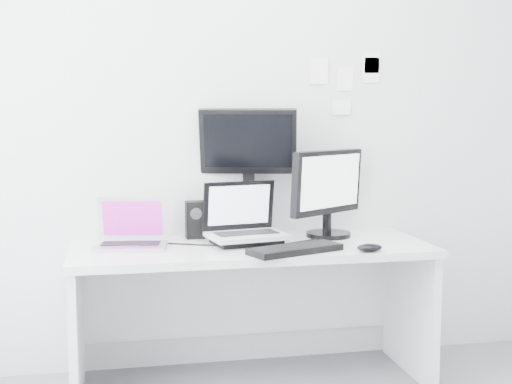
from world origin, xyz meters
TOP-DOWN VIEW (x-y plane):
  - back_wall at (0.00, 1.60)m, footprint 3.60×0.00m
  - desk at (0.00, 1.25)m, footprint 1.80×0.70m
  - macbook at (-0.60, 1.27)m, footprint 0.38×0.31m
  - speaker at (-0.26, 1.50)m, footprint 0.13×0.13m
  - dell_laptop at (-0.02, 1.27)m, footprint 0.43×0.36m
  - rear_monitor at (0.04, 1.54)m, footprint 0.55×0.31m
  - samsung_monitor at (0.45, 1.39)m, footprint 0.57×0.49m
  - keyboard at (0.17, 1.01)m, footprint 0.49×0.32m
  - mouse at (0.52, 0.96)m, footprint 0.13×0.08m
  - wall_note_0 at (0.45, 1.59)m, footprint 0.10×0.00m
  - wall_note_1 at (0.60, 1.59)m, footprint 0.09×0.00m
  - wall_note_2 at (0.75, 1.59)m, footprint 0.10×0.00m
  - wall_note_3 at (0.58, 1.59)m, footprint 0.11×0.00m
  - wall_note_4 at (0.76, 1.59)m, footprint 0.09×0.00m

SIDE VIEW (x-z plane):
  - desk at x=0.00m, z-range 0.00..0.73m
  - keyboard at x=0.17m, z-range 0.73..0.76m
  - mouse at x=0.52m, z-range 0.73..0.77m
  - speaker at x=-0.26m, z-range 0.73..0.93m
  - macbook at x=-0.60m, z-range 0.73..0.99m
  - dell_laptop at x=-0.02m, z-range 0.73..1.05m
  - samsung_monitor at x=0.45m, z-range 0.73..1.21m
  - rear_monitor at x=0.04m, z-range 0.73..1.44m
  - back_wall at x=0.00m, z-range -0.45..3.15m
  - wall_note_3 at x=0.58m, z-range 1.38..1.46m
  - wall_note_1 at x=0.60m, z-range 1.52..1.65m
  - wall_note_0 at x=0.45m, z-range 1.55..1.69m
  - wall_note_2 at x=0.75m, z-range 1.56..1.70m
  - wall_note_4 at x=0.76m, z-range 1.61..1.73m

